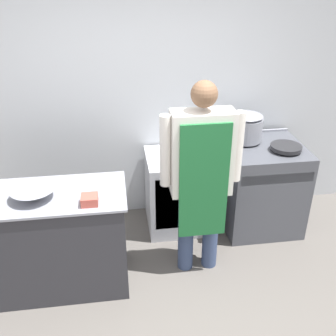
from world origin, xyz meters
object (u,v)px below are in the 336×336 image
(stove, at_px, (260,186))
(saute_pan, at_px, (286,147))
(stock_pot, at_px, (246,127))
(mixing_bowl, at_px, (33,194))
(plastic_tub, at_px, (90,200))
(fridge_unit, at_px, (179,191))
(person_cook, at_px, (201,170))

(stove, relative_size, saute_pan, 3.10)
(stock_pot, xyz_separation_m, saute_pan, (0.33, -0.27, -0.13))
(mixing_bowl, xyz_separation_m, saute_pan, (2.29, 0.55, 0.00))
(plastic_tub, distance_m, stock_pot, 1.81)
(stove, distance_m, mixing_bowl, 2.30)
(plastic_tub, bearing_deg, fridge_unit, 47.18)
(stock_pot, height_order, saute_pan, stock_pot)
(mixing_bowl, bearing_deg, person_cook, 3.24)
(stove, xyz_separation_m, plastic_tub, (-1.70, -0.82, 0.49))
(mixing_bowl, height_order, plastic_tub, mixing_bowl)
(stove, distance_m, person_cook, 1.14)
(plastic_tub, bearing_deg, stove, 25.65)
(fridge_unit, bearing_deg, plastic_tub, -132.82)
(fridge_unit, relative_size, saute_pan, 2.69)
(plastic_tub, xyz_separation_m, stock_pot, (1.53, 0.95, 0.14))
(mixing_bowl, bearing_deg, plastic_tub, -17.66)
(stove, bearing_deg, saute_pan, -40.81)
(person_cook, distance_m, saute_pan, 1.06)
(plastic_tub, distance_m, saute_pan, 1.98)
(person_cook, bearing_deg, stove, 37.28)
(fridge_unit, distance_m, mixing_bowl, 1.60)
(plastic_tub, relative_size, saute_pan, 0.42)
(fridge_unit, height_order, person_cook, person_cook)
(fridge_unit, height_order, plastic_tub, plastic_tub)
(person_cook, distance_m, mixing_bowl, 1.35)
(person_cook, bearing_deg, saute_pan, 26.40)
(stove, height_order, saute_pan, saute_pan)
(saute_pan, bearing_deg, fridge_unit, 167.08)
(stove, distance_m, stock_pot, 0.66)
(person_cook, height_order, plastic_tub, person_cook)
(stove, height_order, stock_pot, stock_pot)
(stove, relative_size, plastic_tub, 7.35)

